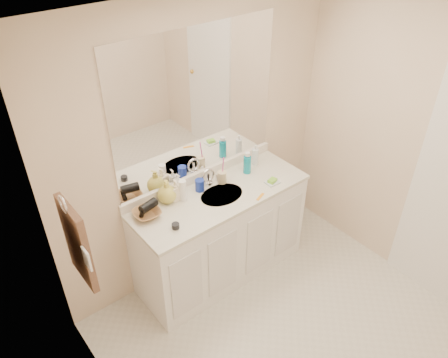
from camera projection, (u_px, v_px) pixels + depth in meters
name	position (u px, v px, depth m)	size (l,w,h in m)	color
floor	(303.00, 346.00, 3.38)	(2.60, 2.60, 0.00)	silver
ceiling	(357.00, 34.00, 2.01)	(2.60, 2.60, 0.02)	white
wall_back	(199.00, 146.00, 3.53)	(2.60, 0.02, 2.40)	beige
wall_left	(138.00, 346.00, 2.03)	(0.02, 2.60, 2.40)	beige
wall_right	(434.00, 159.00, 3.36)	(0.02, 2.60, 2.40)	beige
vanity_cabinet	(220.00, 235.00, 3.79)	(1.50, 0.55, 0.85)	white
countertop	(220.00, 195.00, 3.54)	(1.52, 0.57, 0.03)	silver
backsplash	(201.00, 175.00, 3.68)	(1.52, 0.03, 0.08)	white
sink_basin	(222.00, 196.00, 3.53)	(0.37, 0.37, 0.02)	beige
faucet	(208.00, 179.00, 3.60)	(0.02, 0.02, 0.11)	silver
mirror	(198.00, 105.00, 3.32)	(1.48, 0.01, 1.20)	white
blue_mug	(200.00, 185.00, 3.54)	(0.07, 0.07, 0.10)	#172DA0
tan_cup	(222.00, 177.00, 3.63)	(0.08, 0.08, 0.10)	beige
toothbrush	(223.00, 167.00, 3.58)	(0.01, 0.01, 0.19)	#E93DAC
mouthwash_bottle	(247.00, 165.00, 3.74)	(0.07, 0.07, 0.16)	#0E91AC
clear_pump_bottle	(255.00, 157.00, 3.85)	(0.06, 0.06, 0.15)	white
soap_dish	(272.00, 182.00, 3.65)	(0.11, 0.09, 0.01)	silver
green_soap	(272.00, 181.00, 3.64)	(0.07, 0.05, 0.03)	#7ECD32
orange_comb	(260.00, 197.00, 3.49)	(0.11, 0.02, 0.00)	orange
dark_jar	(176.00, 226.00, 3.18)	(0.06, 0.06, 0.04)	black
extra_white_bottle	(183.00, 191.00, 3.41)	(0.06, 0.06, 0.18)	white
soap_bottle_white	(178.00, 183.00, 3.50)	(0.07, 0.07, 0.17)	white
soap_bottle_cream	(176.00, 190.00, 3.42)	(0.08, 0.08, 0.18)	#F9EBCB
soap_bottle_yellow	(167.00, 191.00, 3.40)	(0.15, 0.15, 0.19)	#D1C851
wicker_basket	(147.00, 214.00, 3.28)	(0.21, 0.21, 0.05)	#9E6D3F
hair_dryer	(148.00, 206.00, 3.26)	(0.07, 0.07, 0.14)	black
towel_ring	(63.00, 204.00, 2.34)	(0.11, 0.11, 0.01)	silver
hand_towel	(77.00, 244.00, 2.52)	(0.04, 0.32, 0.55)	#4B3428
switch_plate	(87.00, 259.00, 2.35)	(0.01, 0.09, 0.13)	white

